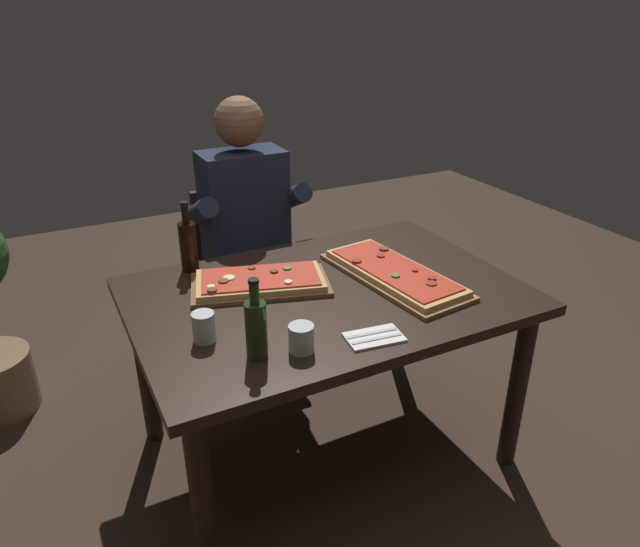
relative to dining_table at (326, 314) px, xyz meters
name	(u,v)px	position (x,y,z in m)	size (l,w,h in m)	color
ground_plane	(325,447)	(0.00, 0.00, -0.64)	(6.40, 6.40, 0.00)	#38281E
dining_table	(326,314)	(0.00, 0.00, 0.00)	(1.40, 0.96, 0.74)	black
pizza_rectangular_front	(260,282)	(-0.20, 0.14, 0.12)	(0.56, 0.40, 0.05)	brown
pizza_rectangular_left	(394,273)	(0.28, -0.02, 0.12)	(0.33, 0.66, 0.05)	olive
wine_bottle_dark	(188,245)	(-0.39, 0.41, 0.20)	(0.07, 0.07, 0.28)	black
oil_bottle_amber	(256,327)	(-0.38, -0.28, 0.20)	(0.06, 0.06, 0.26)	#233819
tumbler_near_camera	(301,338)	(-0.25, -0.32, 0.14)	(0.08, 0.08, 0.09)	silver
tumbler_far_side	(204,327)	(-0.50, -0.13, 0.14)	(0.07, 0.07, 0.10)	silver
napkin_cutlery_set	(374,337)	(-0.02, -0.36, 0.10)	(0.19, 0.13, 0.01)	white
diner_chair	(243,267)	(-0.02, 0.86, -0.16)	(0.44, 0.44, 0.87)	black
seated_diner	(248,227)	(-0.02, 0.74, 0.10)	(0.53, 0.41, 1.33)	#23232D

